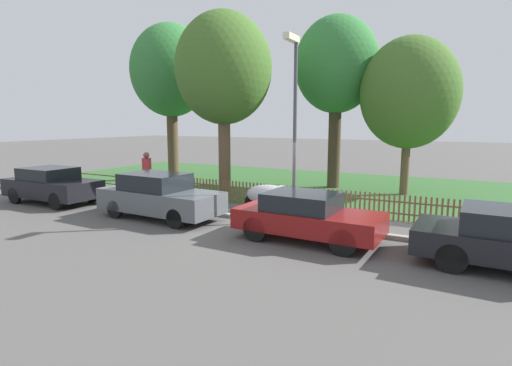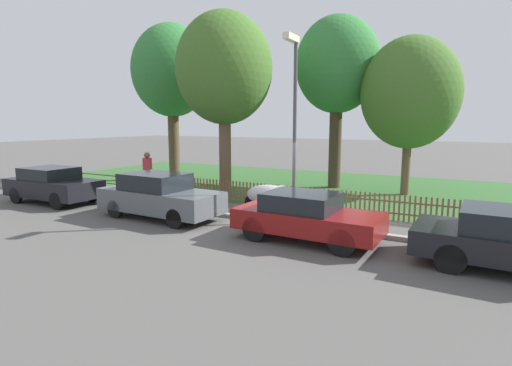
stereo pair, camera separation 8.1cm
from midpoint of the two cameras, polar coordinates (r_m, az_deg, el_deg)
ground_plane at (r=12.28m, az=3.38°, el=-5.98°), size 120.00×120.00×0.00m
kerb_stone at (r=12.35m, az=3.58°, el=-5.60°), size 32.54×0.20×0.12m
grass_strip at (r=19.44m, az=13.24°, el=-0.71°), size 32.54×11.10×0.01m
park_fence at (r=14.18m, az=7.26°, el=-2.26°), size 32.54×0.05×0.85m
parked_car_silver_hatchback at (r=17.30m, az=-26.91°, el=-0.21°), size 3.88×1.74×1.37m
parked_car_black_saloon at (r=13.35m, az=-13.48°, el=-1.80°), size 4.23×1.81×1.46m
parked_car_navy_estate at (r=10.60m, az=7.38°, el=-4.70°), size 3.85×1.75×1.27m
covered_motorcycle at (r=13.72m, az=2.30°, el=-1.79°), size 1.90×0.87×0.98m
tree_nearest_kerb at (r=22.19m, az=-11.84°, el=15.28°), size 4.17×4.17×8.18m
tree_behind_motorcycle at (r=17.37m, az=-4.44°, el=15.87°), size 4.05×4.05×7.65m
tree_mid_park at (r=19.42m, az=11.68°, el=16.00°), size 3.83×3.83×7.91m
tree_far_left at (r=18.18m, az=21.28°, el=11.86°), size 4.03×4.03×6.62m
pedestrian_near_fence at (r=17.20m, az=-15.09°, el=1.57°), size 0.53×0.53×1.87m
street_lamp at (r=12.16m, az=5.59°, el=10.62°), size 0.20×0.79×5.58m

